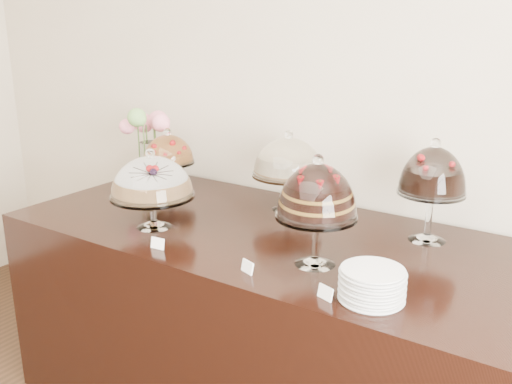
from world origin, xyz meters
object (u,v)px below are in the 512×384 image
Objects in this scene: cake_stand_choco_layer at (317,195)px; display_counter at (262,324)px; plate_stack at (372,285)px; cake_stand_cheesecake at (288,160)px; cake_stand_sugar_sponge at (152,180)px; flower_vase at (149,136)px; cake_stand_fruit_tart at (168,152)px; cake_stand_dark_choco at (433,176)px.

display_counter is at bearing 151.89° from cake_stand_choco_layer.
plate_stack is (0.28, -0.15, -0.21)m from cake_stand_choco_layer.
cake_stand_choco_layer is 0.63m from cake_stand_cheesecake.
cake_stand_sugar_sponge is 0.74m from flower_vase.
display_counter is at bearing -16.84° from cake_stand_fruit_tart.
cake_stand_dark_choco is at bearing 26.10° from cake_stand_sugar_sponge.
flower_vase is at bearing 162.38° from display_counter.
cake_stand_choco_layer is 1.37m from flower_vase.
cake_stand_cheesecake is 0.90× the size of cake_stand_dark_choco.
flower_vase is 1.70m from plate_stack.
display_counter is 0.75m from cake_stand_cheesecake.
flower_vase is at bearing 159.34° from cake_stand_choco_layer.
cake_stand_sugar_sponge is 0.85× the size of flower_vase.
cake_stand_sugar_sponge is 0.85× the size of cake_stand_dark_choco.
cake_stand_dark_choco reaches higher than plate_stack.
cake_stand_choco_layer reaches higher than cake_stand_cheesecake.
cake_stand_sugar_sponge reaches higher than cake_stand_fruit_tart.
cake_stand_choco_layer is 0.53m from cake_stand_dark_choco.
flower_vase is (-0.93, 0.30, 0.70)m from display_counter.
cake_stand_sugar_sponge is at bearing -124.28° from cake_stand_cheesecake.
cake_stand_fruit_tart is (-0.31, 0.45, -0.01)m from cake_stand_sugar_sponge.
display_counter is at bearing 29.23° from cake_stand_sugar_sponge.
cake_stand_cheesecake is 1.15× the size of cake_stand_fruit_tart.
cake_stand_dark_choco reaches higher than display_counter.
cake_stand_sugar_sponge is 0.63m from cake_stand_cheesecake.
flower_vase reaches higher than display_counter.
cake_stand_sugar_sponge is 1.73× the size of plate_stack.
cake_stand_choco_layer is at bearing 3.08° from cake_stand_sugar_sponge.
cake_stand_sugar_sponge is at bearing -176.92° from cake_stand_choco_layer.
cake_stand_dark_choco reaches higher than cake_stand_choco_layer.
display_counter is 5.35× the size of cake_stand_choco_layer.
flower_vase is (-0.52, 0.52, 0.04)m from cake_stand_sugar_sponge.
display_counter is 0.87m from plate_stack.
plate_stack is at bearing -88.44° from cake_stand_dark_choco.
cake_stand_choco_layer is at bearing -28.11° from display_counter.
cake_stand_cheesecake is at bearing 55.72° from cake_stand_sugar_sponge.
flower_vase reaches higher than cake_stand_cheesecake.
cake_stand_dark_choco reaches higher than cake_stand_cheesecake.
cake_stand_sugar_sponge reaches higher than plate_stack.
plate_stack is (1.56, -0.63, -0.20)m from flower_vase.
cake_stand_sugar_sponge is (-0.41, -0.23, 0.66)m from display_counter.
cake_stand_fruit_tart is 1.59× the size of plate_stack.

